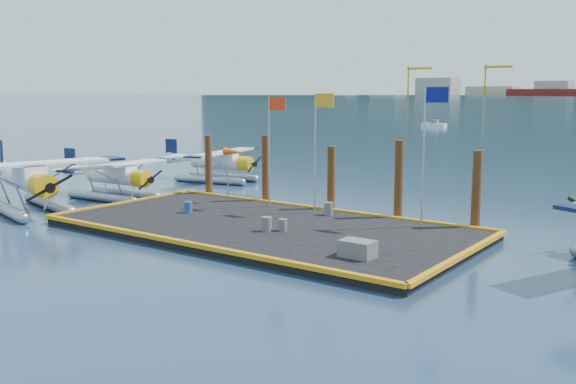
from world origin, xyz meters
name	(u,v)px	position (x,y,z in m)	size (l,w,h in m)	color
ground	(262,232)	(0.00, 0.00, 0.00)	(4000.00, 4000.00, 0.00)	navy
dock	(262,228)	(0.00, 0.00, 0.20)	(20.00, 10.00, 0.40)	black
dock_bumpers	(262,222)	(0.00, 0.00, 0.49)	(20.25, 10.25, 0.18)	orange
seaplane_a	(28,184)	(-13.59, -3.77, 1.64)	(9.83, 10.59, 3.77)	#8F929C
seaplane_b	(117,179)	(-13.08, 1.95, 1.32)	(7.74, 8.53, 3.03)	#8F929C
seaplane_c	(220,164)	(-13.15, 11.58, 1.34)	(7.95, 8.67, 3.07)	#8F929C
drum_0	(188,207)	(-4.93, -0.02, 0.69)	(0.42, 0.42, 0.59)	#1A468F
drum_1	(283,225)	(1.72, -0.66, 0.67)	(0.39, 0.39, 0.55)	#58595E
drum_3	(267,224)	(1.16, -1.14, 0.73)	(0.47, 0.47, 0.66)	#58595E
drum_5	(329,209)	(1.40, 3.73, 0.73)	(0.47, 0.47, 0.66)	#58595E
crate	(357,249)	(6.83, -2.75, 0.73)	(1.33, 0.88, 0.66)	#58595E
flagpole_red	(272,135)	(-2.29, 3.80, 4.40)	(1.14, 0.08, 6.00)	#9C9BA4
flagpole_yellow	(319,135)	(0.70, 3.80, 4.51)	(1.14, 0.08, 6.20)	#9C9BA4
flagpole_blue	(428,136)	(6.70, 3.80, 4.69)	(1.14, 0.08, 6.50)	#9C9BA4
windsock	(234,153)	(-5.03, 3.80, 3.23)	(1.40, 0.44, 3.12)	#9C9BA4
piling_0	(209,168)	(-8.50, 5.40, 2.00)	(0.44, 0.44, 4.00)	#402712
piling_1	(266,171)	(-4.00, 5.40, 2.10)	(0.44, 0.44, 4.20)	#402712
piling_2	(331,181)	(0.50, 5.40, 1.90)	(0.44, 0.44, 3.80)	#402712
piling_3	(399,183)	(4.50, 5.40, 2.15)	(0.44, 0.44, 4.30)	#402712
piling_4	(476,193)	(8.50, 5.40, 2.00)	(0.44, 0.44, 4.00)	#402712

